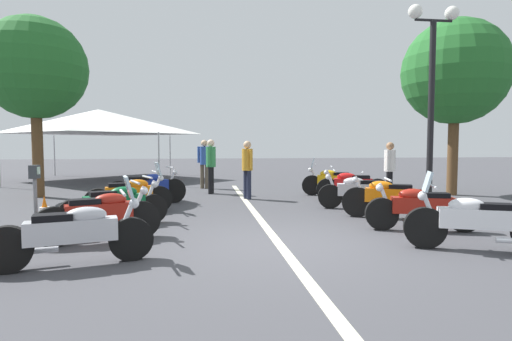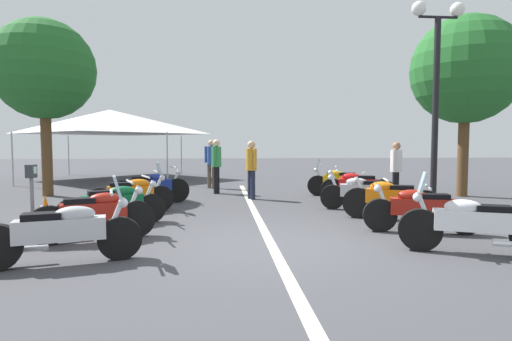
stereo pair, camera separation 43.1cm
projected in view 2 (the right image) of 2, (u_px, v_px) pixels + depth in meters
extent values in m
plane|color=#424247|center=(271.00, 245.00, 6.66)|extent=(80.00, 80.00, 0.00)
cube|color=beige|center=(257.00, 216.00, 9.24)|extent=(13.70, 0.16, 0.01)
cylinder|color=black|center=(120.00, 238.00, 5.80)|extent=(0.30, 0.62, 0.61)
cube|color=silver|center=(61.00, 229.00, 5.53)|extent=(0.57, 1.18, 0.30)
ellipsoid|color=silver|center=(75.00, 214.00, 5.58)|extent=(0.39, 0.57, 0.22)
cube|color=black|center=(42.00, 217.00, 5.44)|extent=(0.38, 0.53, 0.12)
cylinder|color=silver|center=(115.00, 217.00, 5.76)|extent=(0.14, 0.30, 0.58)
cylinder|color=silver|center=(111.00, 192.00, 5.73)|extent=(0.61, 0.20, 0.04)
sphere|color=silver|center=(123.00, 203.00, 5.79)|extent=(0.14, 0.14, 0.14)
cylinder|color=silver|center=(26.00, 249.00, 5.56)|extent=(0.22, 0.55, 0.08)
cube|color=silver|center=(117.00, 187.00, 5.75)|extent=(0.38, 0.21, 0.32)
cylinder|color=black|center=(136.00, 219.00, 7.20)|extent=(0.36, 0.65, 0.64)
cylinder|color=black|center=(48.00, 226.00, 6.60)|extent=(0.36, 0.65, 0.64)
cube|color=maroon|center=(94.00, 212.00, 6.89)|extent=(0.64, 1.08, 0.30)
ellipsoid|color=maroon|center=(105.00, 199.00, 6.96)|extent=(0.43, 0.58, 0.22)
cube|color=black|center=(79.00, 202.00, 6.78)|extent=(0.41, 0.54, 0.12)
cylinder|color=silver|center=(132.00, 202.00, 7.16)|extent=(0.17, 0.30, 0.58)
cylinder|color=silver|center=(130.00, 182.00, 7.12)|extent=(0.59, 0.26, 0.04)
sphere|color=silver|center=(139.00, 190.00, 7.19)|extent=(0.14, 0.14, 0.14)
cylinder|color=silver|center=(67.00, 228.00, 6.89)|extent=(0.27, 0.54, 0.08)
cylinder|color=black|center=(151.00, 208.00, 8.55)|extent=(0.37, 0.61, 0.60)
cylinder|color=black|center=(72.00, 214.00, 7.82)|extent=(0.37, 0.61, 0.60)
cube|color=#0C592D|center=(113.00, 202.00, 8.17)|extent=(0.72, 1.17, 0.30)
ellipsoid|color=#0C592D|center=(122.00, 191.00, 8.25)|extent=(0.45, 0.58, 0.22)
cube|color=black|center=(101.00, 194.00, 8.06)|extent=(0.43, 0.54, 0.12)
cylinder|color=silver|center=(148.00, 194.00, 8.50)|extent=(0.18, 0.29, 0.58)
cylinder|color=silver|center=(146.00, 177.00, 8.46)|extent=(0.58, 0.29, 0.04)
sphere|color=silver|center=(153.00, 184.00, 8.54)|extent=(0.14, 0.14, 0.14)
cylinder|color=silver|center=(88.00, 216.00, 8.13)|extent=(0.29, 0.54, 0.08)
cylinder|color=black|center=(160.00, 198.00, 9.96)|extent=(0.31, 0.64, 0.63)
cylinder|color=black|center=(99.00, 201.00, 9.47)|extent=(0.31, 0.64, 0.63)
cube|color=orange|center=(131.00, 192.00, 9.70)|extent=(0.56, 1.09, 0.30)
ellipsoid|color=orange|center=(138.00, 184.00, 9.76)|extent=(0.39, 0.57, 0.22)
cube|color=black|center=(121.00, 185.00, 9.61)|extent=(0.38, 0.53, 0.12)
cylinder|color=silver|center=(158.00, 186.00, 9.92)|extent=(0.15, 0.30, 0.58)
cylinder|color=silver|center=(156.00, 171.00, 9.88)|extent=(0.61, 0.21, 0.04)
sphere|color=silver|center=(162.00, 178.00, 9.95)|extent=(0.14, 0.14, 0.14)
cylinder|color=silver|center=(112.00, 204.00, 9.74)|extent=(0.23, 0.55, 0.08)
cube|color=silver|center=(159.00, 168.00, 9.91)|extent=(0.38, 0.22, 0.32)
cylinder|color=black|center=(177.00, 190.00, 11.48)|extent=(0.38, 0.68, 0.67)
cylinder|color=black|center=(122.00, 193.00, 10.81)|extent=(0.38, 0.68, 0.67)
cube|color=navy|center=(151.00, 185.00, 11.13)|extent=(0.68, 1.14, 0.30)
ellipsoid|color=navy|center=(157.00, 178.00, 11.20)|extent=(0.44, 0.58, 0.22)
cube|color=black|center=(142.00, 179.00, 11.02)|extent=(0.42, 0.54, 0.12)
cylinder|color=silver|center=(175.00, 180.00, 11.43)|extent=(0.17, 0.29, 0.58)
cylinder|color=silver|center=(173.00, 167.00, 11.39)|extent=(0.59, 0.27, 0.04)
sphere|color=silver|center=(179.00, 173.00, 11.47)|extent=(0.14, 0.14, 0.14)
cylinder|color=silver|center=(133.00, 196.00, 11.11)|extent=(0.28, 0.54, 0.08)
cylinder|color=black|center=(420.00, 230.00, 6.28)|extent=(0.37, 0.65, 0.65)
cube|color=white|center=(476.00, 221.00, 6.05)|extent=(0.69, 1.19, 0.30)
ellipsoid|color=white|center=(463.00, 207.00, 6.09)|extent=(0.43, 0.58, 0.22)
cube|color=black|center=(493.00, 209.00, 5.97)|extent=(0.42, 0.54, 0.12)
cylinder|color=silver|center=(425.00, 211.00, 6.24)|extent=(0.17, 0.30, 0.58)
cylinder|color=silver|center=(428.00, 187.00, 6.21)|extent=(0.59, 0.27, 0.04)
sphere|color=silver|center=(417.00, 197.00, 6.26)|extent=(0.14, 0.14, 0.14)
cube|color=silver|center=(423.00, 182.00, 6.23)|extent=(0.38, 0.25, 0.32)
cylinder|color=black|center=(380.00, 215.00, 7.65)|extent=(0.29, 0.63, 0.62)
cylinder|color=black|center=(465.00, 218.00, 7.40)|extent=(0.29, 0.63, 0.62)
cube|color=maroon|center=(422.00, 207.00, 7.51)|extent=(0.56, 1.16, 0.30)
ellipsoid|color=maroon|center=(412.00, 196.00, 7.53)|extent=(0.39, 0.57, 0.22)
cube|color=black|center=(435.00, 197.00, 7.46)|extent=(0.38, 0.53, 0.12)
cylinder|color=silver|center=(384.00, 199.00, 7.62)|extent=(0.14, 0.30, 0.58)
cylinder|color=silver|center=(386.00, 180.00, 7.59)|extent=(0.61, 0.20, 0.04)
sphere|color=silver|center=(378.00, 188.00, 7.63)|extent=(0.14, 0.14, 0.14)
cylinder|color=silver|center=(450.00, 224.00, 7.28)|extent=(0.22, 0.55, 0.08)
cylinder|color=black|center=(358.00, 203.00, 9.07)|extent=(0.41, 0.67, 0.67)
cylinder|color=black|center=(425.00, 206.00, 8.60)|extent=(0.41, 0.67, 0.67)
cube|color=orange|center=(391.00, 196.00, 8.82)|extent=(0.69, 1.07, 0.30)
ellipsoid|color=orange|center=(382.00, 187.00, 8.87)|extent=(0.45, 0.58, 0.22)
cube|color=black|center=(402.00, 188.00, 8.73)|extent=(0.44, 0.54, 0.12)
cylinder|color=silver|center=(361.00, 189.00, 9.03)|extent=(0.19, 0.29, 0.58)
cylinder|color=silver|center=(363.00, 173.00, 8.99)|extent=(0.58, 0.30, 0.04)
sphere|color=silver|center=(356.00, 180.00, 9.05)|extent=(0.14, 0.14, 0.14)
cylinder|color=silver|center=(411.00, 211.00, 8.53)|extent=(0.30, 0.53, 0.08)
cylinder|color=black|center=(333.00, 197.00, 10.30)|extent=(0.29, 0.63, 0.61)
cylinder|color=black|center=(396.00, 198.00, 10.04)|extent=(0.29, 0.63, 0.61)
cube|color=silver|center=(364.00, 190.00, 10.16)|extent=(0.57, 1.19, 0.30)
ellipsoid|color=silver|center=(357.00, 182.00, 10.18)|extent=(0.39, 0.57, 0.22)
cube|color=black|center=(373.00, 183.00, 10.11)|extent=(0.38, 0.53, 0.12)
cylinder|color=silver|center=(335.00, 185.00, 10.27)|extent=(0.14, 0.30, 0.58)
cylinder|color=silver|center=(337.00, 171.00, 10.24)|extent=(0.61, 0.20, 0.04)
sphere|color=silver|center=(331.00, 177.00, 10.28)|extent=(0.14, 0.14, 0.14)
cylinder|color=silver|center=(384.00, 203.00, 9.92)|extent=(0.22, 0.55, 0.08)
cylinder|color=black|center=(332.00, 190.00, 11.58)|extent=(0.30, 0.68, 0.66)
cylinder|color=black|center=(383.00, 191.00, 11.35)|extent=(0.30, 0.68, 0.66)
cube|color=red|center=(358.00, 184.00, 11.45)|extent=(0.53, 1.09, 0.30)
ellipsoid|color=red|center=(351.00, 177.00, 11.47)|extent=(0.38, 0.57, 0.22)
cube|color=black|center=(366.00, 178.00, 11.41)|extent=(0.37, 0.53, 0.12)
cylinder|color=silver|center=(335.00, 180.00, 11.55)|extent=(0.14, 0.30, 0.58)
cylinder|color=silver|center=(336.00, 167.00, 11.52)|extent=(0.61, 0.19, 0.04)
sphere|color=silver|center=(331.00, 172.00, 11.55)|extent=(0.14, 0.14, 0.14)
cylinder|color=silver|center=(373.00, 195.00, 11.23)|extent=(0.21, 0.55, 0.08)
cylinder|color=black|center=(318.00, 186.00, 12.99)|extent=(0.31, 0.65, 0.64)
cylinder|color=black|center=(363.00, 186.00, 12.72)|extent=(0.31, 0.65, 0.64)
cube|color=#EAB214|center=(340.00, 180.00, 12.85)|extent=(0.56, 1.09, 0.30)
ellipsoid|color=#EAB214|center=(334.00, 174.00, 12.87)|extent=(0.39, 0.57, 0.22)
cube|color=black|center=(347.00, 175.00, 12.79)|extent=(0.38, 0.53, 0.12)
cylinder|color=silver|center=(320.00, 176.00, 12.96)|extent=(0.15, 0.30, 0.58)
cylinder|color=silver|center=(321.00, 165.00, 12.93)|extent=(0.61, 0.21, 0.04)
sphere|color=silver|center=(316.00, 170.00, 12.97)|extent=(0.14, 0.14, 0.14)
cylinder|color=silver|center=(354.00, 190.00, 12.61)|extent=(0.23, 0.55, 0.08)
cube|color=silver|center=(318.00, 163.00, 12.94)|extent=(0.38, 0.22, 0.32)
cylinder|color=black|center=(435.00, 117.00, 9.33)|extent=(0.14, 0.14, 4.47)
cylinder|color=black|center=(438.00, 17.00, 9.18)|extent=(0.06, 0.90, 0.06)
sphere|color=white|center=(419.00, 8.00, 9.13)|extent=(0.32, 0.32, 0.32)
sphere|color=white|center=(457.00, 9.00, 9.21)|extent=(0.32, 0.32, 0.32)
cylinder|color=slate|center=(32.00, 209.00, 6.89)|extent=(0.06, 0.06, 1.10)
cube|color=#33383D|center=(31.00, 171.00, 6.85)|extent=(0.18, 0.13, 0.22)
cube|color=#B2D8BF|center=(35.00, 170.00, 6.86)|extent=(0.10, 0.01, 0.12)
cube|color=orange|center=(46.00, 223.00, 8.39)|extent=(0.36, 0.36, 0.03)
cone|color=orange|center=(46.00, 209.00, 8.37)|extent=(0.26, 0.26, 0.60)
cylinder|color=white|center=(46.00, 208.00, 8.37)|extent=(0.19, 0.19, 0.07)
cylinder|color=black|center=(395.00, 187.00, 11.71)|extent=(0.14, 0.14, 0.84)
cylinder|color=black|center=(396.00, 186.00, 11.86)|extent=(0.14, 0.14, 0.84)
cylinder|color=silver|center=(396.00, 161.00, 11.74)|extent=(0.32, 0.32, 0.63)
cylinder|color=silver|center=(394.00, 160.00, 11.55)|extent=(0.09, 0.09, 0.56)
cylinder|color=silver|center=(398.00, 160.00, 11.92)|extent=(0.09, 0.09, 0.56)
sphere|color=#9E704C|center=(397.00, 146.00, 11.71)|extent=(0.23, 0.23, 0.23)
cylinder|color=#1E2338|center=(253.00, 185.00, 12.07)|extent=(0.14, 0.14, 0.86)
cylinder|color=#1E2338|center=(250.00, 184.00, 12.23)|extent=(0.14, 0.14, 0.86)
cylinder|color=orange|center=(251.00, 159.00, 12.10)|extent=(0.32, 0.32, 0.64)
cylinder|color=orange|center=(255.00, 159.00, 11.91)|extent=(0.09, 0.09, 0.58)
cylinder|color=orange|center=(248.00, 158.00, 12.29)|extent=(0.09, 0.09, 0.58)
sphere|color=#D8AD84|center=(251.00, 145.00, 12.07)|extent=(0.23, 0.23, 0.23)
cylinder|color=black|center=(216.00, 180.00, 13.43)|extent=(0.14, 0.14, 0.88)
cylinder|color=black|center=(217.00, 180.00, 13.61)|extent=(0.14, 0.14, 0.88)
cylinder|color=#338C4C|center=(216.00, 157.00, 13.47)|extent=(0.32, 0.32, 0.66)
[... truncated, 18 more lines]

